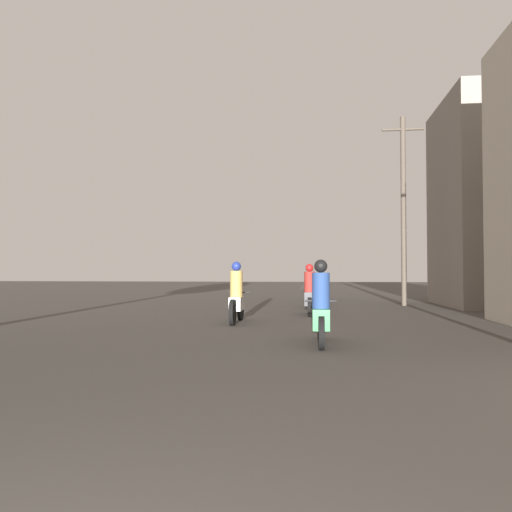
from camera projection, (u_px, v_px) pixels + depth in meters
The scene contains 7 objects.
motorcycle_green at pixel (321, 311), 9.11m from camera, with size 0.60×1.92×1.55m.
motorcycle_white at pixel (237, 298), 12.85m from camera, with size 0.60×1.99×1.58m.
motorcycle_black at pixel (309, 294), 15.22m from camera, with size 0.60×1.89×1.55m.
motorcycle_silver at pixel (310, 290), 18.63m from camera, with size 0.60×2.06×1.55m.
motorcycle_blue at pixel (322, 287), 22.57m from camera, with size 0.60×2.01×1.52m.
building_right_far at pixel (500, 203), 18.98m from camera, with size 4.27×5.23×7.88m.
utility_pole_far at pixel (403, 206), 19.32m from camera, with size 1.60×0.20×7.35m.
Camera 1 is at (0.92, -1.14, 1.34)m, focal length 35.00 mm.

